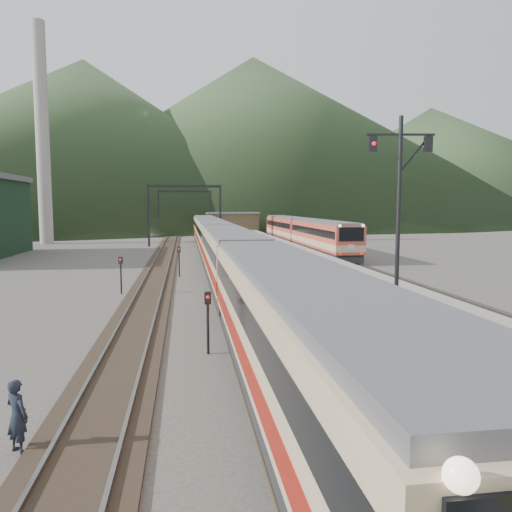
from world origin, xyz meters
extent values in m
plane|color=#47423D|center=(0.00, 0.00, 0.00)|extent=(400.00, 400.00, 0.00)
cube|color=black|center=(0.00, 40.00, 0.06)|extent=(2.60, 200.00, 0.12)
cube|color=slate|center=(-0.72, 40.00, 0.16)|extent=(0.10, 200.00, 0.14)
cube|color=slate|center=(0.72, 40.00, 0.16)|extent=(0.10, 200.00, 0.14)
cube|color=black|center=(-5.00, 40.00, 0.06)|extent=(2.60, 200.00, 0.12)
cube|color=slate|center=(-5.72, 40.00, 0.16)|extent=(0.10, 200.00, 0.14)
cube|color=slate|center=(-4.28, 40.00, 0.16)|extent=(0.10, 200.00, 0.14)
cube|color=black|center=(11.50, 40.00, 0.06)|extent=(2.60, 200.00, 0.12)
cube|color=slate|center=(10.78, 40.00, 0.16)|extent=(0.10, 200.00, 0.14)
cube|color=slate|center=(12.22, 40.00, 0.16)|extent=(0.10, 200.00, 0.14)
cube|color=gray|center=(5.60, 38.00, 0.50)|extent=(8.00, 100.00, 1.00)
cube|color=black|center=(-7.50, 55.00, 4.00)|extent=(0.25, 0.25, 8.00)
cube|color=black|center=(1.80, 55.00, 4.00)|extent=(0.25, 0.25, 8.00)
cube|color=black|center=(-2.85, 55.00, 7.80)|extent=(9.30, 0.22, 0.35)
cube|color=black|center=(-7.50, 80.00, 4.00)|extent=(0.25, 0.25, 8.00)
cube|color=black|center=(1.80, 80.00, 4.00)|extent=(0.25, 0.25, 8.00)
cube|color=black|center=(-2.85, 80.00, 7.80)|extent=(9.30, 0.22, 0.35)
cylinder|color=#9E998E|center=(-22.00, 62.00, 15.00)|extent=(1.80, 1.80, 30.00)
cube|color=#4D3E29|center=(5.60, 78.00, 2.40)|extent=(9.00, 4.00, 2.80)
cube|color=slate|center=(5.60, 78.00, 3.95)|extent=(9.40, 4.40, 0.30)
cone|color=#2F4424|center=(-40.00, 190.00, 30.00)|extent=(180.00, 180.00, 60.00)
cone|color=#2F4424|center=(30.00, 230.00, 37.50)|extent=(220.00, 220.00, 75.00)
cone|color=#2F4424|center=(110.00, 210.00, 25.00)|extent=(160.00, 160.00, 50.00)
cube|color=tan|center=(0.00, 1.55, 1.96)|extent=(2.84, 19.10, 3.47)
cube|color=tan|center=(0.00, 21.15, 1.96)|extent=(2.84, 19.10, 3.47)
cube|color=tan|center=(0.00, 40.76, 1.96)|extent=(2.84, 19.10, 3.47)
cube|color=tan|center=(0.00, 60.36, 1.96)|extent=(2.84, 19.10, 3.47)
cube|color=#CB4A38|center=(11.50, 39.97, 1.89)|extent=(2.72, 18.31, 3.32)
cube|color=#CB4A38|center=(11.50, 58.77, 1.89)|extent=(2.72, 18.31, 3.32)
cylinder|color=black|center=(4.12, 4.66, 4.61)|extent=(0.14, 0.14, 7.21)
cube|color=black|center=(4.12, 4.66, 7.61)|extent=(2.19, 0.35, 0.07)
cube|color=black|center=(3.22, 4.78, 7.31)|extent=(0.27, 0.21, 0.50)
cube|color=black|center=(5.01, 4.54, 7.31)|extent=(0.27, 0.21, 0.50)
cylinder|color=black|center=(-2.06, 6.71, 1.00)|extent=(0.10, 0.10, 2.00)
cube|color=black|center=(-2.06, 6.71, 2.05)|extent=(0.24, 0.19, 0.45)
cylinder|color=black|center=(-3.30, 26.52, 1.00)|extent=(0.10, 0.10, 2.00)
cube|color=black|center=(-3.30, 26.52, 2.05)|extent=(0.26, 0.23, 0.45)
cylinder|color=black|center=(-6.70, 19.73, 1.00)|extent=(0.10, 0.10, 2.00)
cube|color=black|center=(-6.70, 19.73, 2.05)|extent=(0.26, 0.23, 0.45)
imported|color=black|center=(-6.47, 0.08, 0.81)|extent=(0.71, 0.67, 1.62)
camera|label=1|loc=(-2.82, -10.91, 5.34)|focal=35.00mm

